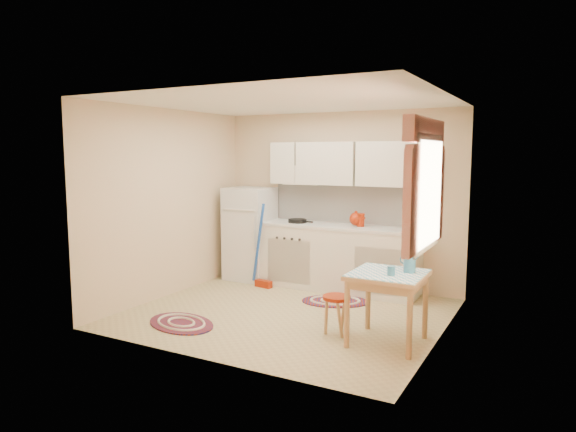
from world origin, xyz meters
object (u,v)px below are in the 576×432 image
at_px(base_cabinets, 338,259).
at_px(stool, 336,315).
at_px(table, 387,308).
at_px(fridge, 250,234).

bearing_deg(base_cabinets, stool, -67.72).
xyz_separation_m(base_cabinets, table, (1.24, -1.68, -0.08)).
bearing_deg(fridge, base_cabinets, 2.01).
xyz_separation_m(fridge, stool, (2.12, -1.65, -0.49)).
height_order(table, stool, table).
bearing_deg(stool, table, 2.04).
distance_m(fridge, base_cabinets, 1.45).
relative_size(fridge, stool, 3.33).
bearing_deg(base_cabinets, table, -53.59).
distance_m(fridge, stool, 2.73).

